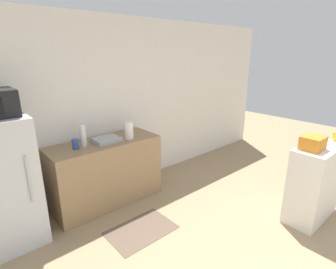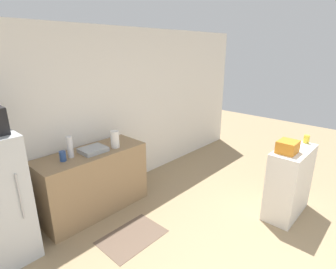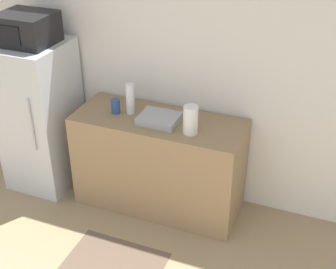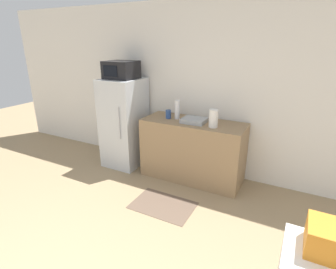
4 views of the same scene
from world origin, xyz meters
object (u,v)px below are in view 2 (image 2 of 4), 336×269
bottle_short (63,156)px  jar (306,139)px  basket (288,147)px  paper_towel_roll (115,139)px  bottle_tall (70,147)px

bottle_short → jar: bearing=-39.2°
bottle_short → basket: basket is taller
paper_towel_roll → jar: bearing=-47.4°
jar → paper_towel_roll: size_ratio=0.47×
paper_towel_roll → basket: bearing=-56.4°
bottle_short → basket: (2.04, -2.05, 0.08)m
basket → bottle_tall: bearing=132.4°
bottle_tall → jar: size_ratio=2.49×
basket → paper_towel_roll: 2.34m
paper_towel_roll → bottle_short: bearing=172.6°
basket → jar: (0.56, -0.07, -0.02)m
basket → jar: bearing=-7.1°
basket → paper_towel_roll: bearing=123.6°
bottle_tall → bottle_short: (-0.13, -0.04, -0.08)m
bottle_tall → jar: (2.47, -2.16, -0.02)m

